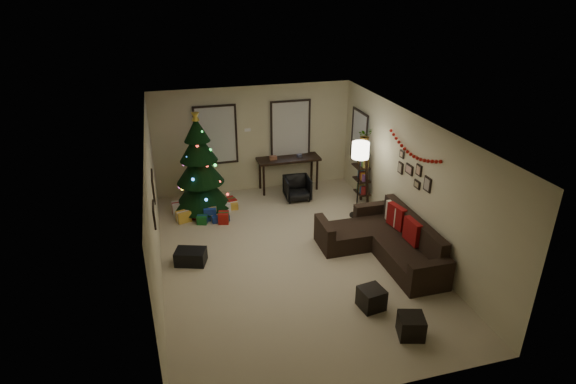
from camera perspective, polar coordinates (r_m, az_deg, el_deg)
The scene contains 29 objects.
floor at distance 9.47m, azimuth 0.38°, elevation -7.87°, with size 7.00×7.00×0.00m, color #BCAE8E.
ceiling at distance 8.34m, azimuth 0.43°, elevation 7.98°, with size 7.00×7.00×0.00m, color white.
wall_back at distance 12.00m, azimuth -4.16°, elevation 6.38°, with size 5.00×5.00×0.00m, color beige.
wall_front at distance 6.02m, azimuth 9.76°, elevation -14.16°, with size 5.00×5.00×0.00m, color beige.
wall_left at distance 8.56m, azimuth -15.94°, elevation -2.31°, with size 7.00×7.00×0.00m, color beige.
wall_right at distance 9.75m, azimuth 14.70°, elevation 1.21°, with size 7.00×7.00×0.00m, color beige.
window_back_left at distance 11.77m, azimuth -8.72°, elevation 6.82°, with size 1.05×0.06×1.50m.
window_back_right at distance 12.12m, azimuth 0.29°, elevation 7.63°, with size 1.05×0.06×1.50m.
window_right_wall at distance 11.80m, azimuth 8.68°, elevation 6.62°, with size 0.06×0.90×1.30m.
christmas_tree at distance 11.05m, azimuth -10.61°, elevation 2.58°, with size 1.33×1.33×2.47m.
presents at distance 11.12m, azimuth -9.33°, elevation -2.33°, with size 1.53×1.12×0.30m.
sofa at distance 9.64m, azimuth 11.74°, elevation -5.92°, with size 1.79×2.60×0.85m.
pillow_red_a at distance 9.36m, azimuth 14.79°, elevation -4.64°, with size 0.12×0.46×0.46m, color maroon.
pillow_red_b at distance 9.86m, azimuth 12.98°, elevation -2.90°, with size 0.13×0.47×0.47m, color maroon.
pillow_cream at distance 9.99m, azimuth 12.55°, elevation -2.54°, with size 0.12×0.43×0.43m, color beige.
ottoman_near at distance 8.21m, azimuth 10.05°, elevation -12.52°, with size 0.39×0.39×0.37m, color black.
ottoman_far at distance 7.79m, azimuth 14.66°, elevation -15.42°, with size 0.38×0.38×0.36m, color black.
desk at distance 12.12m, azimuth 0.06°, elevation 3.70°, with size 1.61×0.57×0.87m.
desk_chair at distance 11.73m, azimuth 1.13°, elevation 0.48°, with size 0.57×0.54×0.59m, color black.
bookshelf at distance 11.42m, azimuth 8.98°, elevation 2.00°, with size 0.30×0.47×1.56m.
potted_plant at distance 11.08m, azimuth 9.31°, elevation 7.01°, with size 0.43×0.37×0.47m, color #4C4C4C.
floor_lamp at distance 10.54m, azimuth 8.72°, elevation 4.42°, with size 0.38×0.38×1.80m.
art_map at distance 9.28m, azimuth -15.98°, elevation 0.67°, with size 0.04×0.60×0.50m.
art_abstract at distance 8.17m, azimuth -15.87°, elevation -2.64°, with size 0.04×0.45×0.35m.
gallery at distance 9.59m, azimuth 14.95°, elevation 2.24°, with size 0.03×1.25×0.54m.
garland at distance 9.48m, azimuth 14.87°, elevation 4.97°, with size 0.08×1.90×0.30m, color #A5140C, non-canonical shape.
stocking_left at distance 11.96m, azimuth -4.87°, elevation 6.94°, with size 0.20×0.05×0.36m.
stocking_right at distance 12.04m, azimuth -3.35°, elevation 7.27°, with size 0.20×0.05×0.36m.
storage_bin at distance 9.41m, azimuth -11.68°, elevation -7.67°, with size 0.58×0.38×0.29m, color black.
Camera 1 is at (-2.18, -7.69, 5.08)m, focal length 29.40 mm.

